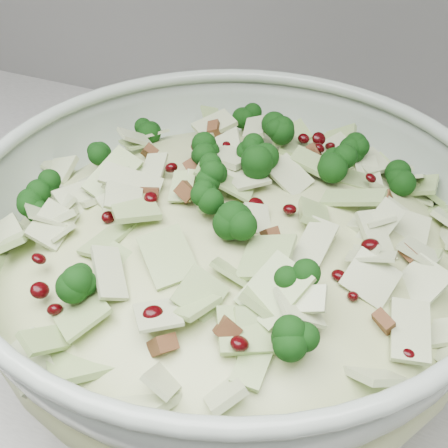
# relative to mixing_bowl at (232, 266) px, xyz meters

# --- Properties ---
(mixing_bowl) EXTENTS (0.43, 0.43, 0.16)m
(mixing_bowl) POSITION_rel_mixing_bowl_xyz_m (0.00, 0.00, 0.00)
(mixing_bowl) COLOR #A1B2A3
(mixing_bowl) RESTS_ON counter
(salad) EXTENTS (0.49, 0.49, 0.17)m
(salad) POSITION_rel_mixing_bowl_xyz_m (-0.00, 0.00, 0.03)
(salad) COLOR #C3D290
(salad) RESTS_ON mixing_bowl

